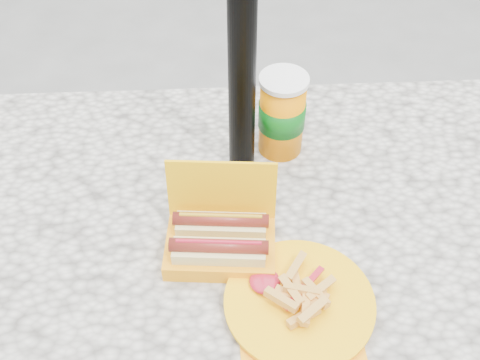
{
  "coord_description": "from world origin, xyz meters",
  "views": [
    {
      "loc": [
        -0.05,
        -0.7,
        1.6
      ],
      "look_at": [
        -0.01,
        0.06,
        0.8
      ],
      "focal_mm": 45.0,
      "sensor_mm": 36.0,
      "label": 1
    }
  ],
  "objects_px": {
    "umbrella_pole": "(242,4)",
    "hotdog_box": "(220,239)",
    "soda_cup": "(282,114)",
    "fries_plate": "(299,306)"
  },
  "relations": [
    {
      "from": "hotdog_box",
      "to": "soda_cup",
      "type": "relative_size",
      "value": 1.12
    },
    {
      "from": "hotdog_box",
      "to": "soda_cup",
      "type": "bearing_deg",
      "value": 68.59
    },
    {
      "from": "umbrella_pole",
      "to": "hotdog_box",
      "type": "relative_size",
      "value": 11.08
    },
    {
      "from": "fries_plate",
      "to": "soda_cup",
      "type": "relative_size",
      "value": 1.88
    },
    {
      "from": "hotdog_box",
      "to": "soda_cup",
      "type": "height_order",
      "value": "soda_cup"
    },
    {
      "from": "soda_cup",
      "to": "hotdog_box",
      "type": "bearing_deg",
      "value": -116.39
    },
    {
      "from": "fries_plate",
      "to": "hotdog_box",
      "type": "bearing_deg",
      "value": 134.45
    },
    {
      "from": "hotdog_box",
      "to": "fries_plate",
      "type": "height_order",
      "value": "hotdog_box"
    },
    {
      "from": "umbrella_pole",
      "to": "hotdog_box",
      "type": "bearing_deg",
      "value": -102.22
    },
    {
      "from": "hotdog_box",
      "to": "fries_plate",
      "type": "relative_size",
      "value": 0.6
    }
  ]
}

